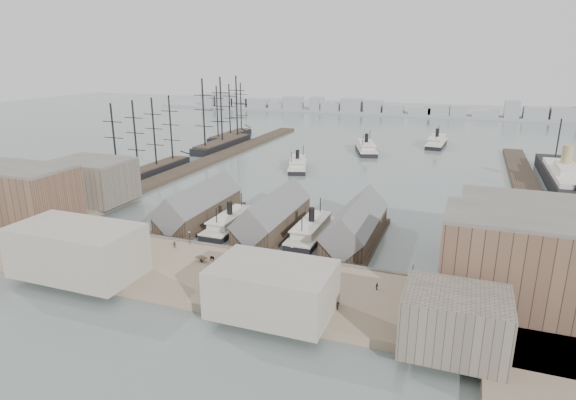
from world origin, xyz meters
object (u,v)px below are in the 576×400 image
at_px(ferry_docked_west, 230,222).
at_px(horse_cart_right, 249,282).
at_px(horse_cart_left, 98,236).
at_px(horse_cart_center, 209,258).
at_px(tram, 462,300).
at_px(ocean_steamer, 563,179).

relative_size(ferry_docked_west, horse_cart_right, 5.52).
height_order(horse_cart_left, horse_cart_right, horse_cart_left).
bearing_deg(ferry_docked_west, horse_cart_center, -73.34).
xyz_separation_m(tram, horse_cart_right, (-45.67, -5.77, -1.08)).
height_order(ferry_docked_west, horse_cart_right, ferry_docked_west).
height_order(ocean_steamer, horse_cart_center, ocean_steamer).
xyz_separation_m(ocean_steamer, horse_cart_center, (-96.60, -119.31, -0.96)).
bearing_deg(horse_cart_right, horse_cart_center, 80.85).
bearing_deg(ocean_steamer, horse_cart_center, -129.00).
xyz_separation_m(tram, horse_cart_left, (-98.31, 5.20, -1.04)).
bearing_deg(ocean_steamer, horse_cart_left, -139.03).
relative_size(horse_cart_center, horse_cart_right, 1.05).
height_order(horse_cart_left, horse_cart_center, horse_cart_center).
xyz_separation_m(ferry_docked_west, horse_cart_right, (23.54, -36.19, 0.57)).
height_order(horse_cart_center, horse_cart_right, horse_cart_center).
bearing_deg(ferry_docked_west, horse_cart_right, -56.95).
height_order(ferry_docked_west, horse_cart_left, ferry_docked_west).
height_order(ferry_docked_west, horse_cart_center, ferry_docked_west).
bearing_deg(horse_cart_left, tram, -97.66).
bearing_deg(ocean_steamer, tram, -106.39).
distance_m(ferry_docked_west, horse_cart_center, 29.30).
distance_m(ferry_docked_west, ocean_steamer, 139.11).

